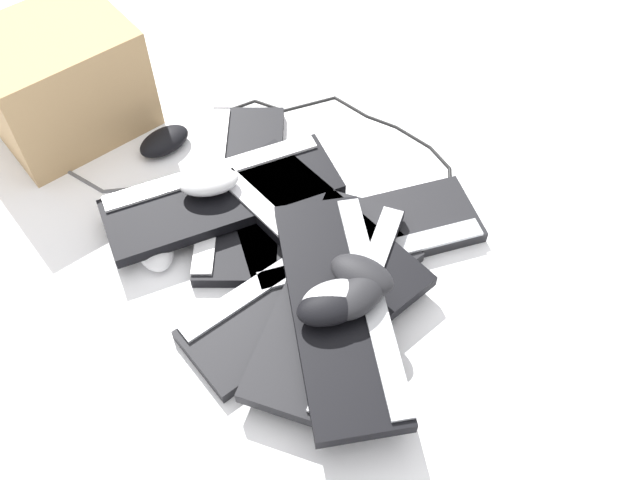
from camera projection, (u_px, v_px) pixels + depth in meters
name	position (u px, v px, depth m)	size (l,w,h in m)	color
ground_plane	(330.00, 268.00, 1.29)	(3.20, 3.20, 0.00)	white
keyboard_0	(362.00, 236.00, 1.32)	(0.46, 0.27, 0.03)	black
keyboard_1	(240.00, 189.00, 1.38)	(0.37, 0.45, 0.03)	black
keyboard_2	(302.00, 293.00, 1.24)	(0.45, 0.20, 0.03)	black
keyboard_3	(318.00, 229.00, 1.29)	(0.21, 0.46, 0.03)	black
keyboard_4	(329.00, 298.00, 1.20)	(0.44, 0.39, 0.03)	black
keyboard_5	(222.00, 196.00, 1.34)	(0.46, 0.22, 0.03)	black
keyboard_6	(340.00, 308.00, 1.15)	(0.31, 0.46, 0.03)	black
mouse_0	(154.00, 248.00, 1.29)	(0.11, 0.07, 0.04)	silver
mouse_1	(209.00, 181.00, 1.31)	(0.11, 0.07, 0.04)	silver
mouse_2	(335.00, 298.00, 1.12)	(0.11, 0.07, 0.04)	#B7B7BC
mouse_3	(331.00, 306.00, 1.11)	(0.11, 0.07, 0.04)	black
mouse_4	(362.00, 275.00, 1.15)	(0.11, 0.07, 0.04)	black
mouse_5	(358.00, 295.00, 1.13)	(0.11, 0.07, 0.04)	black
mouse_6	(164.00, 141.00, 1.45)	(0.11, 0.07, 0.04)	black
cable_0	(357.00, 127.00, 1.50)	(0.31, 0.48, 0.01)	black
cable_1	(80.00, 137.00, 1.48)	(0.17, 0.51, 0.01)	#59595B
cardboard_box	(61.00, 81.00, 1.42)	(0.29, 0.24, 0.23)	tan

